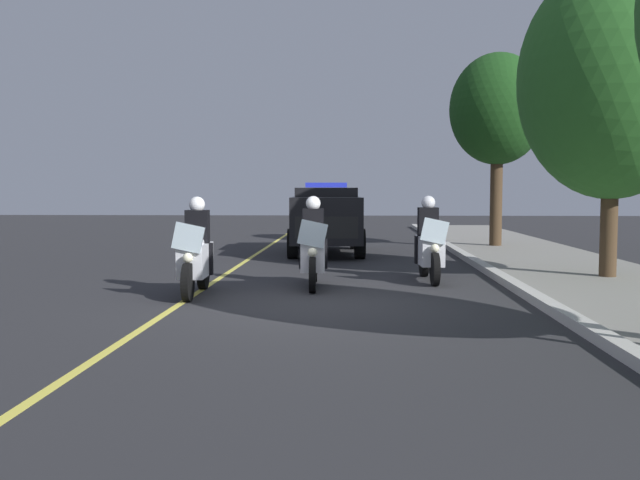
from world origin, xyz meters
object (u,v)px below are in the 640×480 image
(police_motorcycle_trailing, at_px, (429,246))
(tree_mid_block, at_px, (613,80))
(tree_far_back, at_px, (498,110))
(police_motorcycle_lead_left, at_px, (196,255))
(police_motorcycle_lead_right, at_px, (313,250))
(police_suv, at_px, (326,217))

(police_motorcycle_trailing, relative_size, tree_mid_block, 0.34)
(tree_mid_block, xyz_separation_m, tree_far_back, (-7.94, -0.66, 0.32))
(police_motorcycle_lead_left, height_order, police_motorcycle_trailing, same)
(police_motorcycle_trailing, xyz_separation_m, tree_mid_block, (-0.13, 3.59, 3.30))
(police_motorcycle_lead_left, distance_m, police_motorcycle_lead_right, 2.28)
(police_motorcycle_lead_right, xyz_separation_m, tree_far_back, (-9.08, 5.21, 3.61))
(tree_far_back, bearing_deg, police_motorcycle_lead_left, -35.21)
(police_motorcycle_trailing, distance_m, police_suv, 6.57)
(police_motorcycle_lead_right, height_order, tree_mid_block, tree_mid_block)
(police_motorcycle_trailing, xyz_separation_m, police_suv, (-6.14, -2.32, 0.37))
(police_motorcycle_trailing, relative_size, tree_far_back, 0.36)
(police_motorcycle_lead_left, relative_size, tree_far_back, 0.36)
(police_motorcycle_lead_right, distance_m, tree_mid_block, 6.83)
(police_motorcycle_trailing, bearing_deg, tree_far_back, 160.09)
(police_motorcycle_lead_right, bearing_deg, police_suv, -179.71)
(police_motorcycle_lead_right, bearing_deg, tree_mid_block, 100.95)
(police_suv, bearing_deg, police_motorcycle_lead_right, 0.29)
(police_motorcycle_lead_left, xyz_separation_m, police_suv, (-8.26, 1.95, 0.37))
(police_motorcycle_trailing, distance_m, tree_far_back, 9.31)
(police_motorcycle_lead_left, distance_m, tree_mid_block, 8.82)
(police_suv, height_order, tree_mid_block, tree_mid_block)
(police_motorcycle_trailing, height_order, police_suv, police_suv)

